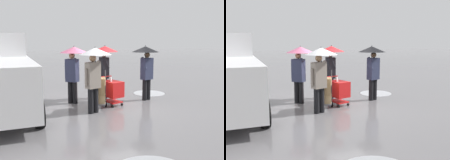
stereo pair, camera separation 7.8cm
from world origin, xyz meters
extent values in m
plane|color=slate|center=(0.00, 0.00, 0.00)|extent=(90.00, 90.00, 0.00)
cylinder|color=#ADAFB5|center=(-2.07, -1.30, 0.00)|extent=(1.38, 1.38, 0.01)
cube|color=black|center=(3.92, -2.87, 1.38)|extent=(1.66, 0.12, 0.63)
cube|color=#232326|center=(3.92, -2.91, 0.32)|extent=(1.96, 0.23, 0.24)
cylinder|color=black|center=(2.98, -1.83, 0.36)|extent=(0.27, 0.73, 0.72)
cylinder|color=black|center=(3.10, 1.39, 0.36)|extent=(0.27, 0.73, 0.72)
cube|color=red|center=(0.28, -0.06, 0.60)|extent=(0.69, 0.86, 0.56)
cube|color=red|center=(0.28, -0.06, 0.14)|extent=(0.62, 0.78, 0.04)
cylinder|color=red|center=(0.38, -0.47, 1.00)|extent=(0.57, 0.17, 0.04)
sphere|color=black|center=(0.01, 0.19, 0.05)|extent=(0.10, 0.10, 0.10)
sphere|color=black|center=(0.41, 0.29, 0.05)|extent=(0.10, 0.10, 0.10)
sphere|color=black|center=(0.15, -0.40, 0.05)|extent=(0.10, 0.10, 0.10)
sphere|color=black|center=(0.55, -0.30, 0.05)|extent=(0.10, 0.10, 0.10)
cylinder|color=white|center=(0.33, 0.06, 0.70)|extent=(0.14, 0.29, 0.69)
cube|color=#515156|center=(0.94, 0.28, 0.22)|extent=(0.69, 0.75, 0.03)
cylinder|color=#515156|center=(0.61, 0.10, 0.77)|extent=(0.04, 0.04, 1.10)
cylinder|color=#515156|center=(1.01, -0.09, 0.77)|extent=(0.04, 0.04, 1.10)
cylinder|color=black|center=(0.60, 0.11, 0.10)|extent=(0.13, 0.20, 0.20)
cylinder|color=black|center=(1.03, -0.10, 0.10)|extent=(0.13, 0.20, 0.20)
cube|color=tan|center=(0.94, 0.28, 0.38)|extent=(0.58, 0.58, 0.30)
cube|color=#A37F51|center=(0.94, 0.28, 0.68)|extent=(0.60, 0.68, 0.30)
cube|color=#A37F51|center=(0.94, 0.28, 0.95)|extent=(0.62, 0.66, 0.25)
cylinder|color=black|center=(1.37, 0.67, 0.41)|extent=(0.18, 0.18, 0.82)
cylinder|color=black|center=(1.18, 0.61, 0.41)|extent=(0.18, 0.18, 0.82)
cube|color=slate|center=(1.27, 0.64, 1.24)|extent=(0.50, 0.39, 0.84)
sphere|color=#8C6647|center=(1.27, 0.64, 1.78)|extent=(0.22, 0.22, 0.22)
cylinder|color=slate|center=(1.52, 0.71, 1.19)|extent=(0.10, 0.10, 0.55)
cylinder|color=slate|center=(1.10, 0.57, 1.46)|extent=(0.18, 0.32, 0.50)
cylinder|color=#333338|center=(1.18, 0.61, 1.62)|extent=(0.02, 0.02, 0.86)
cone|color=white|center=(1.18, 0.61, 2.00)|extent=(1.04, 1.04, 0.22)
sphere|color=#333338|center=(1.18, 0.61, 2.13)|extent=(0.04, 0.04, 0.04)
cylinder|color=black|center=(-1.39, -0.28, 0.41)|extent=(0.18, 0.18, 0.82)
cylinder|color=black|center=(-1.19, -0.23, 0.41)|extent=(0.18, 0.18, 0.82)
cube|color=#282D47|center=(-1.29, -0.26, 1.24)|extent=(0.50, 0.38, 0.84)
sphere|color=brown|center=(-1.29, -0.26, 1.78)|extent=(0.22, 0.22, 0.22)
cylinder|color=#282D47|center=(-1.54, -0.32, 1.19)|extent=(0.10, 0.10, 0.55)
cylinder|color=#282D47|center=(-1.12, -0.19, 1.46)|extent=(0.17, 0.32, 0.50)
cylinder|color=#333338|center=(-1.19, -0.23, 1.62)|extent=(0.02, 0.02, 0.86)
cone|color=black|center=(-1.19, -0.23, 2.00)|extent=(1.04, 1.04, 0.22)
sphere|color=#333338|center=(-1.19, -0.23, 2.13)|extent=(0.04, 0.04, 0.04)
cylinder|color=black|center=(0.09, -1.37, 0.41)|extent=(0.18, 0.18, 0.82)
cylinder|color=black|center=(0.10, -1.17, 0.41)|extent=(0.18, 0.18, 0.82)
cube|color=black|center=(0.10, -1.27, 1.24)|extent=(0.29, 0.45, 0.84)
sphere|color=beige|center=(0.10, -1.27, 1.78)|extent=(0.22, 0.22, 0.22)
cylinder|color=black|center=(0.09, -1.53, 1.19)|extent=(0.10, 0.10, 0.55)
cylinder|color=black|center=(0.08, -1.09, 1.46)|extent=(0.30, 0.11, 0.50)
cylinder|color=#333338|center=(0.10, -1.17, 1.62)|extent=(0.02, 0.02, 0.86)
cone|color=red|center=(0.10, -1.17, 2.00)|extent=(1.04, 1.04, 0.22)
sphere|color=#333338|center=(0.10, -1.17, 2.13)|extent=(0.04, 0.04, 0.04)
cylinder|color=black|center=(1.59, -0.98, 0.41)|extent=(0.18, 0.18, 0.82)
cylinder|color=black|center=(1.45, -0.83, 0.41)|extent=(0.18, 0.18, 0.82)
cube|color=#282D47|center=(1.52, -0.90, 1.24)|extent=(0.50, 0.51, 0.84)
sphere|color=#8C6647|center=(1.52, -0.90, 1.78)|extent=(0.22, 0.22, 0.22)
cylinder|color=#282D47|center=(1.70, -1.09, 1.19)|extent=(0.10, 0.10, 0.55)
cylinder|color=#282D47|center=(1.38, -0.78, 1.46)|extent=(0.29, 0.28, 0.50)
cylinder|color=#333338|center=(1.45, -0.83, 1.62)|extent=(0.02, 0.02, 0.86)
cone|color=#E0668E|center=(1.45, -0.83, 2.00)|extent=(1.04, 1.04, 0.22)
sphere|color=#333338|center=(1.45, -0.83, 2.13)|extent=(0.04, 0.04, 0.04)
camera|label=1|loc=(4.13, 8.48, 2.38)|focal=42.23mm
camera|label=2|loc=(4.06, 8.51, 2.38)|focal=42.23mm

